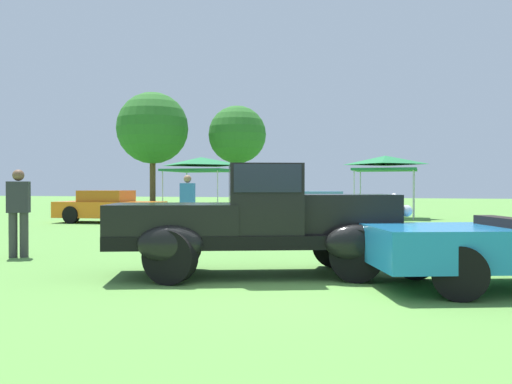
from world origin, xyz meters
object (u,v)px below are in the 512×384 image
object	(u,v)px
feature_pickup_truck	(259,219)
canopy_tent_left_field	(201,163)
spectator_by_row	(188,202)
canopy_tent_center_field	(385,162)
spectator_between_cars	(18,210)
show_car_skyblue	(316,211)
show_car_orange	(109,207)

from	to	relation	value
feature_pickup_truck	canopy_tent_left_field	xyz separation A→B (m)	(-7.27, 15.15, 1.55)
spectator_by_row	feature_pickup_truck	bearing A→B (deg)	-57.52
canopy_tent_center_field	spectator_between_cars	bearing A→B (deg)	-110.53
spectator_between_cars	canopy_tent_left_field	world-z (taller)	canopy_tent_left_field
show_car_skyblue	spectator_by_row	distance (m)	4.14
canopy_tent_center_field	show_car_skyblue	bearing A→B (deg)	-102.08
show_car_orange	canopy_tent_left_field	bearing A→B (deg)	71.39
show_car_orange	spectator_by_row	world-z (taller)	spectator_by_row
canopy_tent_center_field	feature_pickup_truck	bearing A→B (deg)	-92.95
show_car_orange	feature_pickup_truck	bearing A→B (deg)	-48.65
feature_pickup_truck	spectator_by_row	distance (m)	7.39
show_car_orange	spectator_by_row	xyz separation A→B (m)	(4.98, -3.93, 0.31)
show_car_orange	show_car_skyblue	xyz separation A→B (m)	(8.18, -1.33, 0.00)
canopy_tent_left_field	show_car_skyblue	bearing A→B (deg)	-44.10
show_car_orange	canopy_tent_left_field	distance (m)	5.56
spectator_by_row	canopy_tent_left_field	distance (m)	9.62
show_car_skyblue	canopy_tent_left_field	xyz separation A→B (m)	(-6.51, 6.30, 1.82)
feature_pickup_truck	spectator_between_cars	size ratio (longest dim) A/B	2.74
show_car_orange	spectator_between_cars	world-z (taller)	spectator_between_cars
spectator_by_row	canopy_tent_left_field	size ratio (longest dim) A/B	0.59
spectator_by_row	canopy_tent_center_field	xyz separation A→B (m)	(4.81, 10.13, 1.51)
show_car_skyblue	spectator_between_cars	size ratio (longest dim) A/B	2.52
spectator_between_cars	show_car_orange	bearing A→B (deg)	112.46
feature_pickup_truck	show_car_orange	size ratio (longest dim) A/B	1.14
spectator_between_cars	spectator_by_row	distance (m)	5.65
show_car_skyblue	canopy_tent_left_field	distance (m)	9.24
feature_pickup_truck	spectator_between_cars	world-z (taller)	feature_pickup_truck
show_car_orange	show_car_skyblue	bearing A→B (deg)	-9.20
show_car_skyblue	spectator_by_row	size ratio (longest dim) A/B	2.52
feature_pickup_truck	show_car_skyblue	world-z (taller)	feature_pickup_truck
spectator_between_cars	canopy_tent_center_field	xyz separation A→B (m)	(5.87, 15.68, 1.51)
spectator_by_row	spectator_between_cars	bearing A→B (deg)	-100.79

